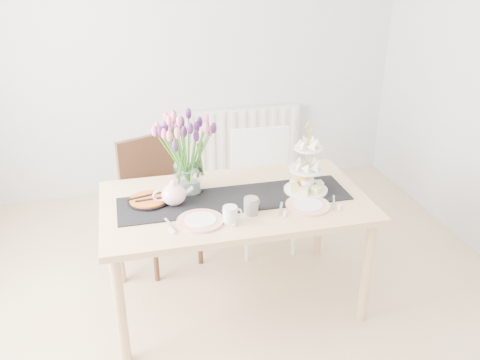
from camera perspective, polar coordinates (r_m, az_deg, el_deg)
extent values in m
plane|color=tan|center=(3.16, 0.29, -18.10)|extent=(4.50, 4.50, 0.00)
plane|color=silver|center=(4.59, -6.74, 14.21)|extent=(4.00, 0.00, 4.00)
cube|color=white|center=(4.86, -0.27, 4.56)|extent=(1.20, 0.08, 0.60)
cube|color=tan|center=(3.09, -0.59, -2.53)|extent=(1.60, 0.90, 0.04)
cylinder|color=tan|center=(2.92, -13.27, -14.04)|extent=(0.06, 0.06, 0.71)
cylinder|color=tan|center=(3.21, 14.05, -10.01)|extent=(0.06, 0.06, 0.71)
cylinder|color=tan|center=(3.54, -13.66, -6.35)|extent=(0.06, 0.06, 0.71)
cylinder|color=tan|center=(3.79, 8.92, -3.67)|extent=(0.06, 0.06, 0.71)
cube|color=#3D2416|center=(3.66, -8.54, -2.75)|extent=(0.59, 0.59, 0.04)
cube|color=#3D2416|center=(3.72, -10.29, 1.71)|extent=(0.44, 0.21, 0.43)
cylinder|color=#3D2416|center=(3.57, -9.48, -8.11)|extent=(0.04, 0.04, 0.45)
cylinder|color=#3D2416|center=(3.71, -4.53, -6.39)|extent=(0.04, 0.04, 0.45)
cylinder|color=#3D2416|center=(3.85, -11.95, -5.65)|extent=(0.04, 0.04, 0.45)
cylinder|color=#3D2416|center=(3.99, -7.26, -4.16)|extent=(0.04, 0.04, 0.45)
cube|color=white|center=(3.82, 2.89, -1.44)|extent=(0.46, 0.46, 0.04)
cube|color=white|center=(3.90, 2.23, 2.92)|extent=(0.45, 0.06, 0.42)
cylinder|color=white|center=(3.74, 0.80, -6.16)|extent=(0.04, 0.04, 0.44)
cylinder|color=white|center=(3.83, 6.10, -5.56)|extent=(0.04, 0.04, 0.44)
cylinder|color=white|center=(4.05, -0.29, -3.55)|extent=(0.04, 0.04, 0.44)
cylinder|color=white|center=(4.12, 4.63, -3.05)|extent=(0.04, 0.04, 0.44)
cube|color=black|center=(3.08, -0.59, -2.13)|extent=(1.40, 0.35, 0.01)
cube|color=silver|center=(3.15, -5.83, -0.01)|extent=(0.16, 0.16, 0.16)
cylinder|color=gold|center=(3.12, 7.57, 2.01)|extent=(0.01, 0.01, 0.40)
cylinder|color=white|center=(3.20, 7.38, -1.06)|extent=(0.27, 0.27, 0.01)
cylinder|color=white|center=(3.14, 7.52, 1.25)|extent=(0.22, 0.22, 0.01)
cylinder|color=white|center=(3.08, 7.66, 3.56)|extent=(0.17, 0.17, 0.01)
cylinder|color=white|center=(3.19, 7.57, -0.57)|extent=(0.11, 0.11, 0.08)
cylinder|color=black|center=(3.08, -10.21, -2.36)|extent=(0.25, 0.25, 0.02)
cylinder|color=#C5641B|center=(3.08, -10.23, -2.11)|extent=(0.22, 0.22, 0.01)
cylinder|color=slate|center=(2.90, 1.25, -2.92)|extent=(0.11, 0.11, 0.10)
cylinder|color=silver|center=(2.81, -1.11, -3.92)|extent=(0.10, 0.10, 0.10)
cylinder|color=orange|center=(3.23, 7.25, -0.13)|extent=(0.10, 0.10, 0.09)
cylinder|color=white|center=(2.85, -4.47, -4.60)|extent=(0.33, 0.33, 0.01)
cylinder|color=white|center=(3.02, 7.61, -2.84)|extent=(0.34, 0.34, 0.01)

